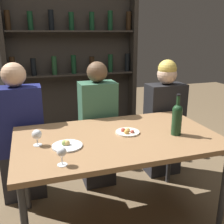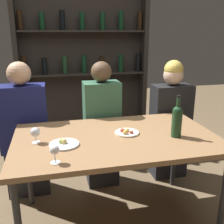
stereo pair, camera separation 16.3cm
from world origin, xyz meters
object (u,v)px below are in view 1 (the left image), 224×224
object	(u,v)px
food_plate_1	(127,132)
seated_person_center	(98,129)
wine_bottle	(177,118)
food_plate_0	(67,145)
seated_person_left	(20,138)
wine_glass_1	(62,153)
seated_person_right	(164,121)
wine_glass_0	(37,135)

from	to	relation	value
food_plate_1	seated_person_center	world-z (taller)	seated_person_center
wine_bottle	seated_person_center	xyz separation A→B (m)	(-0.43, 0.70, -0.29)
food_plate_0	food_plate_1	world-z (taller)	food_plate_0
food_plate_1	seated_person_left	size ratio (longest dim) A/B	0.15
wine_glass_1	food_plate_1	world-z (taller)	wine_glass_1
food_plate_1	seated_person_right	xyz separation A→B (m)	(0.64, 0.57, -0.16)
seated_person_left	seated_person_right	distance (m)	1.44
seated_person_right	wine_glass_1	bearing A→B (deg)	-142.09
wine_bottle	wine_glass_1	bearing A→B (deg)	-166.14
wine_glass_0	wine_glass_1	world-z (taller)	same
wine_glass_1	seated_person_left	xyz separation A→B (m)	(-0.26, 0.92, -0.24)
seated_person_left	seated_person_right	xyz separation A→B (m)	(1.44, 0.00, 0.01)
seated_person_right	food_plate_1	bearing A→B (deg)	-138.52
food_plate_0	seated_person_right	bearing A→B (deg)	30.93
seated_person_center	seated_person_right	world-z (taller)	seated_person_center
seated_person_left	seated_person_right	world-z (taller)	seated_person_left
food_plate_1	seated_person_left	xyz separation A→B (m)	(-0.81, 0.57, -0.17)
wine_glass_1	wine_glass_0	bearing A→B (deg)	110.33
wine_glass_0	seated_person_right	xyz separation A→B (m)	(1.31, 0.59, -0.23)
wine_glass_1	seated_person_right	xyz separation A→B (m)	(1.19, 0.92, -0.23)
wine_bottle	seated_person_center	world-z (taller)	seated_person_center
food_plate_0	wine_bottle	bearing A→B (deg)	-2.27
seated_person_center	seated_person_right	distance (m)	0.72
wine_glass_0	food_plate_1	bearing A→B (deg)	1.89
wine_bottle	seated_person_left	world-z (taller)	seated_person_left
wine_bottle	food_plate_0	distance (m)	0.83
seated_person_right	wine_glass_0	bearing A→B (deg)	-155.85
wine_glass_0	wine_glass_1	size ratio (longest dim) A/B	1.00
wine_glass_1	seated_person_right	distance (m)	1.52
wine_glass_0	food_plate_0	world-z (taller)	wine_glass_0
food_plate_1	seated_person_left	world-z (taller)	seated_person_left
food_plate_1	seated_person_right	world-z (taller)	seated_person_right
food_plate_1	wine_bottle	bearing A→B (deg)	-22.05
wine_glass_1	seated_person_left	size ratio (longest dim) A/B	0.09
wine_glass_0	seated_person_right	size ratio (longest dim) A/B	0.09
wine_glass_0	wine_glass_1	bearing A→B (deg)	-69.67
food_plate_0	seated_person_left	bearing A→B (deg)	115.78
wine_glass_0	seated_person_left	xyz separation A→B (m)	(-0.13, 0.59, -0.23)
food_plate_0	seated_person_center	xyz separation A→B (m)	(0.40, 0.67, -0.17)
seated_person_left	seated_person_center	xyz separation A→B (m)	(0.72, 0.00, -0.00)
wine_glass_0	food_plate_0	bearing A→B (deg)	-23.92
wine_glass_0	seated_person_center	world-z (taller)	seated_person_center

